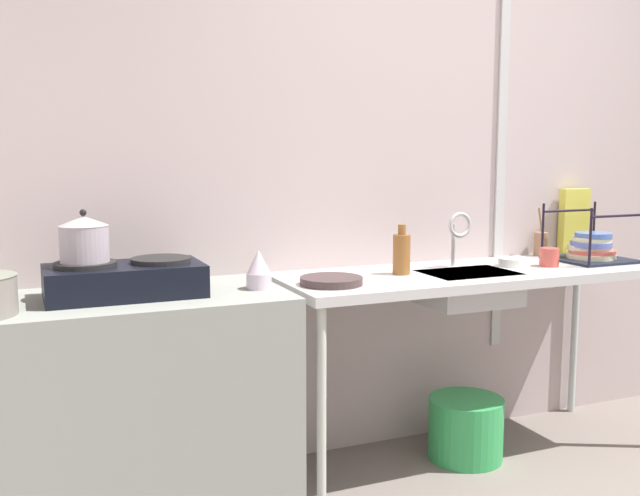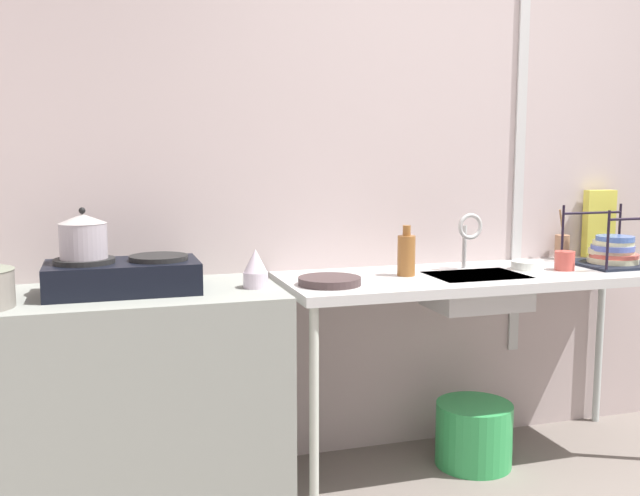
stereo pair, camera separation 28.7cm
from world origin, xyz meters
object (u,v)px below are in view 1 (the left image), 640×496
object	(u,v)px
cereal_box	(574,221)
bucket_on_floor	(466,428)
cup_by_rack	(549,257)
utensil_jar	(541,243)
dish_rack	(591,249)
frying_pan	(331,281)
percolator	(259,270)
bottle_by_sink	(402,253)
small_bowl_on_drainboard	(514,262)
pot_on_left_burner	(84,239)
faucet	(458,230)
stove	(124,279)
sink_basin	(468,288)

from	to	relation	value
cereal_box	bucket_on_floor	xyz separation A→B (m)	(-0.82, -0.27, -0.88)
cup_by_rack	utensil_jar	xyz separation A→B (m)	(0.19, 0.29, 0.02)
dish_rack	bucket_on_floor	xyz separation A→B (m)	(-0.71, -0.03, -0.78)
frying_pan	percolator	bearing A→B (deg)	174.61
dish_rack	bottle_by_sink	world-z (taller)	dish_rack
cup_by_rack	cereal_box	world-z (taller)	cereal_box
small_bowl_on_drainboard	bucket_on_floor	xyz separation A→B (m)	(-0.27, -0.05, -0.74)
pot_on_left_burner	cup_by_rack	world-z (taller)	pot_on_left_burner
bottle_by_sink	cereal_box	distance (m)	1.16
bottle_by_sink	cereal_box	world-z (taller)	cereal_box
percolator	cup_by_rack	size ratio (longest dim) A/B	1.72
faucet	small_bowl_on_drainboard	distance (m)	0.31
small_bowl_on_drainboard	cereal_box	bearing A→B (deg)	22.53
pot_on_left_burner	percolator	xyz separation A→B (m)	(0.62, -0.05, -0.14)
pot_on_left_burner	utensil_jar	world-z (taller)	pot_on_left_burner
cereal_box	frying_pan	bearing A→B (deg)	-163.15
stove	pot_on_left_burner	bearing A→B (deg)	180.00
pot_on_left_burner	bottle_by_sink	bearing A→B (deg)	1.19
small_bowl_on_drainboard	stove	bearing A→B (deg)	-179.26
bottle_by_sink	pot_on_left_burner	bearing A→B (deg)	-178.81
faucet	utensil_jar	xyz separation A→B (m)	(0.59, 0.15, -0.11)
stove	bottle_by_sink	bearing A→B (deg)	1.32
stove	utensil_jar	xyz separation A→B (m)	(2.07, 0.24, -0.00)
cup_by_rack	faucet	bearing A→B (deg)	160.16
sink_basin	frying_pan	world-z (taller)	frying_pan
percolator	bucket_on_floor	size ratio (longest dim) A/B	0.45
bucket_on_floor	frying_pan	bearing A→B (deg)	-175.43
faucet	cup_by_rack	distance (m)	0.44
stove	sink_basin	world-z (taller)	stove
utensil_jar	stove	bearing A→B (deg)	-173.36
dish_rack	small_bowl_on_drainboard	distance (m)	0.44
sink_basin	bucket_on_floor	world-z (taller)	sink_basin
faucet	dish_rack	size ratio (longest dim) A/B	0.73
stove	sink_basin	size ratio (longest dim) A/B	1.38
percolator	sink_basin	world-z (taller)	percolator
small_bowl_on_drainboard	cup_by_rack	bearing A→B (deg)	-27.01
dish_rack	bucket_on_floor	bearing A→B (deg)	-177.56
pot_on_left_burner	utensil_jar	xyz separation A→B (m)	(2.21, 0.24, -0.15)
pot_on_left_burner	bucket_on_floor	xyz separation A→B (m)	(1.60, -0.02, -0.93)
stove	bottle_by_sink	world-z (taller)	bottle_by_sink
cup_by_rack	utensil_jar	distance (m)	0.35
dish_rack	cup_by_rack	distance (m)	0.31
cup_by_rack	cereal_box	size ratio (longest dim) A/B	0.26
stove	cup_by_rack	xyz separation A→B (m)	(1.88, -0.05, -0.02)
frying_pan	cup_by_rack	xyz separation A→B (m)	(1.10, 0.03, 0.03)
faucet	dish_rack	bearing A→B (deg)	-7.08
bottle_by_sink	utensil_jar	bearing A→B (deg)	13.14
frying_pan	cup_by_rack	size ratio (longest dim) A/B	2.85
percolator	utensil_jar	size ratio (longest dim) A/B	0.62
faucet	dish_rack	distance (m)	0.71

